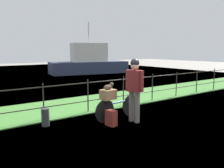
{
  "coord_description": "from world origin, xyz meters",
  "views": [
    {
      "loc": [
        -4.26,
        -4.15,
        1.91
      ],
      "look_at": [
        -0.19,
        1.41,
        0.9
      ],
      "focal_mm": 37.87,
      "sensor_mm": 36.0,
      "label": 1
    }
  ],
  "objects": [
    {
      "name": "ground_plane",
      "position": [
        0.0,
        0.0,
        0.0
      ],
      "size": [
        60.0,
        60.0,
        0.0
      ],
      "primitive_type": "plane",
      "color": "gray"
    },
    {
      "name": "harbor_water",
      "position": [
        0.0,
        10.62,
        0.0
      ],
      "size": [
        30.0,
        30.0,
        0.0
      ],
      "primitive_type": "plane",
      "color": "#426684",
      "rests_on": "ground"
    },
    {
      "name": "mooring_bollard",
      "position": [
        -2.22,
        1.46,
        0.22
      ],
      "size": [
        0.2,
        0.2,
        0.45
      ],
      "primitive_type": "cylinder",
      "color": "#38383D",
      "rests_on": "ground"
    },
    {
      "name": "grass_strip",
      "position": [
        0.0,
        2.96,
        0.01
      ],
      "size": [
        27.0,
        2.4,
        0.03
      ],
      "primitive_type": "cube",
      "color": "#478438",
      "rests_on": "ground"
    },
    {
      "name": "moored_boat_mid",
      "position": [
        5.44,
        12.24,
        0.86
      ],
      "size": [
        6.41,
        3.09,
        4.0
      ],
      "color": "#2D3856",
      "rests_on": "ground"
    },
    {
      "name": "bicycle_main",
      "position": [
        -0.41,
        0.84,
        0.33
      ],
      "size": [
        1.6,
        0.26,
        0.61
      ],
      "color": "black",
      "rests_on": "ground"
    },
    {
      "name": "backpack_on_paving",
      "position": [
        -0.88,
        0.51,
        0.2
      ],
      "size": [
        0.22,
        0.3,
        0.4
      ],
      "primitive_type": "cube",
      "rotation": [
        0.0,
        0.0,
        1.72
      ],
      "color": "maroon",
      "rests_on": "ground"
    },
    {
      "name": "wooden_crate",
      "position": [
        -0.76,
        0.8,
        0.74
      ],
      "size": [
        0.4,
        0.33,
        0.26
      ],
      "primitive_type": "cube",
      "rotation": [
        0.0,
        0.0,
        0.11
      ],
      "color": "#A87F51",
      "rests_on": "bicycle_main"
    },
    {
      "name": "cyclist_person",
      "position": [
        -0.19,
        0.42,
        1.0
      ],
      "size": [
        0.3,
        0.54,
        1.68
      ],
      "color": "slate",
      "rests_on": "ground"
    },
    {
      "name": "iron_fence",
      "position": [
        -0.0,
        1.96,
        0.59
      ],
      "size": [
        18.04,
        0.04,
        1.02
      ],
      "color": "#28231E",
      "rests_on": "ground"
    },
    {
      "name": "terrier_dog",
      "position": [
        -0.73,
        0.81,
        0.95
      ],
      "size": [
        0.32,
        0.17,
        0.18
      ],
      "color": "#4C3D2D",
      "rests_on": "wooden_crate"
    }
  ]
}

